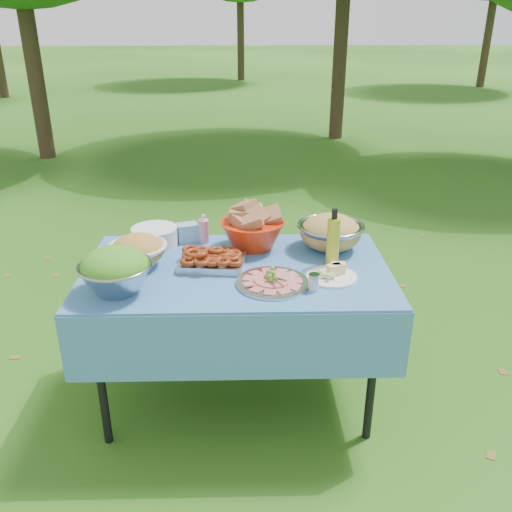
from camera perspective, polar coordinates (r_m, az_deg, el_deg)
The scene contains 14 objects.
ground at distance 3.00m, azimuth -1.84°, elevation -14.52°, with size 80.00×80.00×0.00m, color #153A0A.
picnic_table at distance 2.78m, azimuth -1.95°, elevation -8.36°, with size 1.46×0.86×0.76m, color #78C2E6.
salad_bowl at distance 2.41m, azimuth -14.61°, elevation -1.46°, with size 0.32×0.32×0.21m, color #9A9DA2, non-canonical shape.
pasta_bowl_white at distance 2.66m, azimuth -12.35°, elevation 0.61°, with size 0.28×0.28×0.16m, color white, non-canonical shape.
plate_stack at distance 2.89m, azimuth -10.61°, elevation 2.05°, with size 0.24×0.24×0.10m, color white.
wipes_box at distance 2.91m, azimuth -7.21°, elevation 2.47°, with size 0.11×0.08×0.10m, color #7CB1C9.
sanitizer_bottle at distance 2.88m, azimuth -5.51°, elevation 2.89°, with size 0.05×0.05×0.16m, color pink.
bread_bowl at distance 2.79m, azimuth -0.36°, elevation 3.04°, with size 0.33×0.33×0.22m, color red, non-canonical shape.
pasta_bowl_steel at distance 2.81m, azimuth 7.85°, elevation 2.54°, with size 0.34×0.34×0.18m, color #9A9DA2, non-canonical shape.
fried_tray at distance 2.61m, azimuth -4.64°, elevation -0.36°, with size 0.31×0.22×0.07m, color #B4B4B8.
charcuterie_platter at distance 2.43m, azimuth 1.74°, elevation -2.15°, with size 0.33×0.33×0.08m, color silver.
oil_bottle at distance 2.61m, azimuth 8.13°, elevation 1.99°, with size 0.06×0.06×0.28m, color #A9AF23.
cheese_plate at distance 2.51m, azimuth 7.98°, elevation -1.61°, with size 0.24×0.24×0.06m, color white.
shaker at distance 2.39m, azimuth 6.10°, elevation -2.75°, with size 0.05×0.05×0.08m, color silver.
Camera 1 is at (0.04, -2.36, 1.86)m, focal length 38.00 mm.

